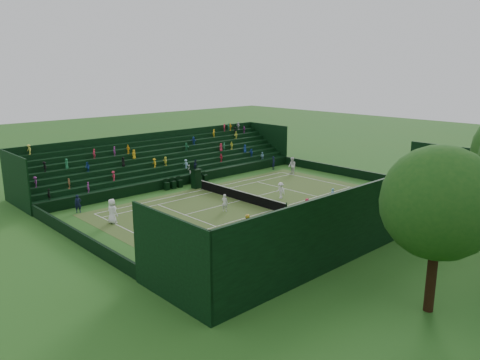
{
  "coord_description": "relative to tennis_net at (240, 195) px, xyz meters",
  "views": [
    {
      "loc": [
        30.81,
        -28.74,
        12.16
      ],
      "look_at": [
        0.0,
        0.0,
        2.0
      ],
      "focal_mm": 35.0,
      "sensor_mm": 36.0,
      "label": 1
    }
  ],
  "objects": [
    {
      "name": "umpire_chair",
      "position": [
        -6.56,
        -0.11,
        0.76
      ],
      "size": [
        0.96,
        0.96,
        3.01
      ],
      "color": "black",
      "rests_on": "ground"
    },
    {
      "name": "player_far_east",
      "position": [
        2.02,
        3.41,
        0.26
      ],
      "size": [
        1.03,
        0.62,
        1.57
      ],
      "primitive_type": "imported",
      "rotation": [
        0.0,
        0.0,
        -0.03
      ],
      "color": "white",
      "rests_on": "ground"
    },
    {
      "name": "perimeter_wall_east",
      "position": [
        8.48,
        0.0,
        -0.03
      ],
      "size": [
        0.2,
        31.77,
        1.0
      ],
      "primitive_type": "cube",
      "color": "black",
      "rests_on": "ground"
    },
    {
      "name": "player_far_west",
      "position": [
        -4.01,
        12.06,
        0.49
      ],
      "size": [
        1.17,
        1.03,
        2.02
      ],
      "primitive_type": "imported",
      "rotation": [
        0.0,
        0.0,
        -0.32
      ],
      "color": "white",
      "rests_on": "ground"
    },
    {
      "name": "courtside_chairs",
      "position": [
        -8.04,
        -0.24,
        -0.1
      ],
      "size": [
        0.52,
        5.49,
        1.13
      ],
      "color": "black",
      "rests_on": "ground"
    },
    {
      "name": "south_grandstand",
      "position": [
        -12.66,
        0.0,
        1.02
      ],
      "size": [
        6.6,
        32.0,
        4.9
      ],
      "color": "black",
      "rests_on": "ground"
    },
    {
      "name": "perimeter_wall_south",
      "position": [
        0.0,
        -15.88,
        -0.03
      ],
      "size": [
        17.17,
        0.2,
        1.0
      ],
      "primitive_type": "cube",
      "color": "black",
      "rests_on": "ground"
    },
    {
      "name": "perimeter_wall_west",
      "position": [
        -8.48,
        0.0,
        -0.03
      ],
      "size": [
        0.2,
        31.77,
        1.0
      ],
      "primitive_type": "cube",
      "color": "black",
      "rests_on": "ground"
    },
    {
      "name": "player_near_west",
      "position": [
        -2.16,
        -11.92,
        0.49
      ],
      "size": [
        1.09,
        0.81,
        2.03
      ],
      "primitive_type": "imported",
      "rotation": [
        0.0,
        0.0,
        3.32
      ],
      "color": "white",
      "rests_on": "ground"
    },
    {
      "name": "perimeter_wall_north",
      "position": [
        0.0,
        15.88,
        -0.03
      ],
      "size": [
        17.17,
        0.2,
        1.0
      ],
      "primitive_type": "cube",
      "color": "black",
      "rests_on": "ground"
    },
    {
      "name": "north_grandstand",
      "position": [
        12.66,
        0.0,
        1.02
      ],
      "size": [
        6.6,
        32.0,
        4.9
      ],
      "color": "black",
      "rests_on": "ground"
    },
    {
      "name": "player_near_east",
      "position": [
        1.58,
        -3.28,
        0.26
      ],
      "size": [
        0.68,
        0.58,
        1.57
      ],
      "primitive_type": "imported",
      "rotation": [
        0.0,
        0.0,
        3.58
      ],
      "color": "white",
      "rests_on": "ground"
    },
    {
      "name": "ground",
      "position": [
        0.0,
        0.0,
        -0.53
      ],
      "size": [
        160.0,
        160.0,
        0.0
      ],
      "primitive_type": "plane",
      "color": "#316520",
      "rests_on": "ground"
    },
    {
      "name": "line_judge_south",
      "position": [
        -6.83,
        -12.66,
        0.26
      ],
      "size": [
        0.52,
        0.66,
        1.58
      ],
      "primitive_type": "imported",
      "rotation": [
        0.0,
        0.0,
        1.28
      ],
      "color": "black",
      "rests_on": "ground"
    },
    {
      "name": "line_judge_north",
      "position": [
        -7.36,
        12.5,
        0.27
      ],
      "size": [
        0.58,
        0.69,
        1.6
      ],
      "primitive_type": "imported",
      "rotation": [
        0.0,
        0.0,
        1.98
      ],
      "color": "black",
      "rests_on": "ground"
    },
    {
      "name": "tennis_net",
      "position": [
        0.0,
        0.0,
        0.0
      ],
      "size": [
        11.67,
        0.1,
        1.06
      ],
      "color": "black",
      "rests_on": "ground"
    },
    {
      "name": "court_surface",
      "position": [
        0.0,
        0.0,
        -0.52
      ],
      "size": [
        12.97,
        26.77,
        0.01
      ],
      "primitive_type": "cube",
      "color": "#2A6622",
      "rests_on": "ground"
    }
  ]
}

